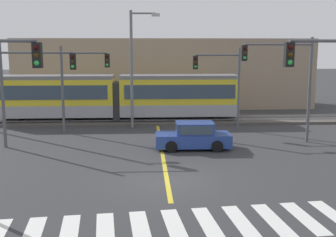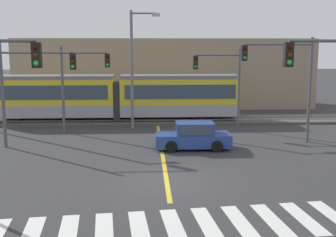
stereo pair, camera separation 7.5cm
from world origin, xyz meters
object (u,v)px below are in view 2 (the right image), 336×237
(traffic_light_mid_right, at_px, (287,73))
(traffic_light_far_right, at_px, (223,77))
(light_rail_tram, at_px, (117,95))
(traffic_light_mid_left, at_px, (28,79))
(street_lamp_centre, at_px, (135,62))
(sedan_crossing, at_px, (193,137))
(traffic_light_far_left, at_px, (79,76))

(traffic_light_mid_right, height_order, traffic_light_far_right, traffic_light_mid_right)
(traffic_light_far_right, bearing_deg, light_rail_tram, 152.47)
(light_rail_tram, bearing_deg, traffic_light_mid_left, -118.25)
(light_rail_tram, relative_size, traffic_light_far_right, 3.27)
(traffic_light_mid_left, bearing_deg, street_lamp_centre, 43.56)
(light_rail_tram, height_order, traffic_light_mid_left, traffic_light_mid_left)
(light_rail_tram, bearing_deg, sedan_crossing, -62.26)
(light_rail_tram, bearing_deg, traffic_light_far_left, -118.47)
(light_rail_tram, distance_m, sedan_crossing, 10.48)
(light_rail_tram, relative_size, sedan_crossing, 4.38)
(traffic_light_mid_right, bearing_deg, traffic_light_far_right, 127.85)
(traffic_light_far_left, xyz_separation_m, traffic_light_far_right, (9.69, 0.24, -0.09))
(sedan_crossing, relative_size, traffic_light_mid_left, 0.71)
(light_rail_tram, distance_m, traffic_light_mid_left, 9.54)
(sedan_crossing, xyz_separation_m, street_lamp_centre, (-3.42, 6.51, 3.96))
(traffic_light_far_right, distance_m, street_lamp_centre, 6.22)
(light_rail_tram, bearing_deg, street_lamp_centre, -62.24)
(sedan_crossing, bearing_deg, traffic_light_mid_right, 13.44)
(traffic_light_far_left, height_order, traffic_light_far_right, traffic_light_far_left)
(traffic_light_far_left, bearing_deg, traffic_light_mid_right, -16.22)
(light_rail_tram, xyz_separation_m, sedan_crossing, (4.84, -9.20, -1.35))
(traffic_light_mid_left, height_order, traffic_light_far_left, traffic_light_mid_left)
(sedan_crossing, xyz_separation_m, traffic_light_far_right, (2.61, 5.31, 3.00))
(traffic_light_mid_right, relative_size, street_lamp_centre, 0.76)
(traffic_light_mid_left, bearing_deg, light_rail_tram, 61.75)
(light_rail_tram, relative_size, traffic_light_mid_right, 2.95)
(traffic_light_far_left, bearing_deg, traffic_light_mid_left, -118.03)
(sedan_crossing, bearing_deg, traffic_light_far_right, 63.84)
(traffic_light_mid_left, distance_m, street_lamp_centre, 8.10)
(traffic_light_far_right, relative_size, street_lamp_centre, 0.69)
(traffic_light_far_left, bearing_deg, street_lamp_centre, 21.51)
(traffic_light_far_left, distance_m, traffic_light_far_right, 9.69)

